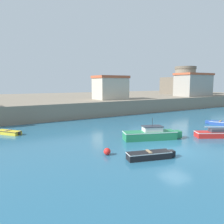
{
  "coord_description": "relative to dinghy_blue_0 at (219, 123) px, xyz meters",
  "views": [
    {
      "loc": [
        -14.47,
        -13.34,
        5.95
      ],
      "look_at": [
        0.8,
        12.49,
        2.0
      ],
      "focal_mm": 35.0,
      "sensor_mm": 36.0,
      "label": 1
    }
  ],
  "objects": [
    {
      "name": "sailboat_red_4",
      "position": [
        -6.43,
        -4.78,
        0.11
      ],
      "size": [
        6.36,
        4.15,
        4.33
      ],
      "color": "red",
      "rests_on": "ground"
    },
    {
      "name": "ground_plane",
      "position": [
        -14.74,
        -5.56,
        -0.28
      ],
      "size": [
        200.0,
        200.0,
        0.0
      ],
      "primitive_type": "plane",
      "color": "#28607F"
    },
    {
      "name": "dinghy_black_3",
      "position": [
        -18.11,
        -6.07,
        0.04
      ],
      "size": [
        4.06,
        1.93,
        0.65
      ],
      "color": "black",
      "rests_on": "ground"
    },
    {
      "name": "harbor_shed_far_end",
      "position": [
        -6.74,
        19.79,
        4.85
      ],
      "size": [
        6.5,
        4.89,
        4.77
      ],
      "color": "#BCB29E",
      "rests_on": "quay_seawall"
    },
    {
      "name": "dinghy_blue_0",
      "position": [
        0.0,
        0.0,
        0.0
      ],
      "size": [
        2.42,
        3.46,
        0.58
      ],
      "color": "#284C9E",
      "rests_on": "ground"
    },
    {
      "name": "harbor_shed_near_wharf",
      "position": [
        17.26,
        18.87,
        5.36
      ],
      "size": [
        9.27,
        5.51,
        5.79
      ],
      "color": "gray",
      "rests_on": "quay_seawall"
    },
    {
      "name": "motorboat_green_1",
      "position": [
        -13.98,
        -1.4,
        0.28
      ],
      "size": [
        6.41,
        3.45,
        2.34
      ],
      "color": "#237A4C",
      "rests_on": "ground"
    },
    {
      "name": "quay_seawall",
      "position": [
        -14.74,
        34.52,
        1.08
      ],
      "size": [
        120.0,
        40.0,
        2.72
      ],
      "primitive_type": "cube",
      "color": "gray",
      "rests_on": "ground"
    },
    {
      "name": "fortress",
      "position": [
        25.26,
        28.57,
        5.57
      ],
      "size": [
        10.89,
        10.89,
        8.37
      ],
      "color": "#685E4F",
      "rests_on": "quay_seawall"
    },
    {
      "name": "dinghy_yellow_2",
      "position": [
        -27.0,
        9.01,
        -0.04
      ],
      "size": [
        2.88,
        3.36,
        0.51
      ],
      "color": "yellow",
      "rests_on": "ground"
    },
    {
      "name": "mooring_buoy",
      "position": [
        -20.58,
        -3.51,
        0.02
      ],
      "size": [
        0.59,
        0.59,
        0.59
      ],
      "primitive_type": "sphere",
      "color": "red",
      "rests_on": "ground"
    }
  ]
}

